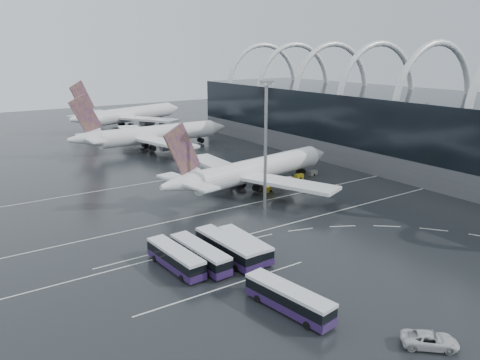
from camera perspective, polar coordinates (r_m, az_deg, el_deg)
ground at (r=92.41m, az=5.58°, el=-4.87°), size 420.00×420.00×0.00m
terminal at (r=147.09m, az=19.48°, el=6.39°), size 42.00×160.00×34.90m
lane_marking_near at (r=90.98m, az=6.38°, el=-5.22°), size 120.00×0.25×0.01m
lane_marking_mid at (r=101.35m, az=1.25°, el=-2.92°), size 120.00×0.25×0.01m
lane_marking_far at (r=124.25m, az=-6.24°, el=0.50°), size 120.00×0.25×0.01m
bus_bay_line_south at (r=67.63m, az=-1.67°, el=-12.85°), size 28.00×0.25×0.01m
bus_bay_line_north at (r=80.23m, az=-7.90°, el=-8.22°), size 28.00×0.25×0.01m
airliner_main at (r=110.65m, az=1.50°, el=1.13°), size 53.44×46.33×18.12m
airliner_gate_b at (r=158.27m, az=-10.80°, el=5.40°), size 55.89×50.45×19.47m
airliner_gate_c at (r=206.60m, az=-13.51°, el=7.69°), size 57.18×52.10×20.91m
bus_row_near_a at (r=72.56m, az=-7.88°, el=-9.38°), size 3.74×13.12×3.19m
bus_row_near_b at (r=73.30m, az=-4.90°, el=-8.98°), size 3.73×13.35×3.25m
bus_row_near_c at (r=74.99m, az=-1.58°, el=-8.25°), size 3.84×14.12×3.44m
bus_row_near_d at (r=76.54m, az=0.57°, el=-7.90°), size 3.15×12.49×3.06m
bus_row_far_c at (r=61.50m, az=5.97°, el=-14.17°), size 4.84×13.39×3.22m
van_curve_a at (r=59.29m, az=22.13°, el=-17.61°), size 6.54×6.32×1.73m
floodlight_mast at (r=94.40m, az=3.16°, el=6.08°), size 2.03×2.03×26.43m
gse_cart_belly_a at (r=121.60m, az=7.20°, el=0.44°), size 2.29×1.35×1.25m
gse_cart_belly_c at (r=110.14m, az=3.53°, el=-1.05°), size 2.49×1.47×1.36m
gse_cart_belly_d at (r=125.78m, az=8.87°, el=0.88°), size 2.24×1.33×1.22m
gse_cart_belly_e at (r=129.38m, az=3.31°, el=1.49°), size 2.52×1.49×1.37m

